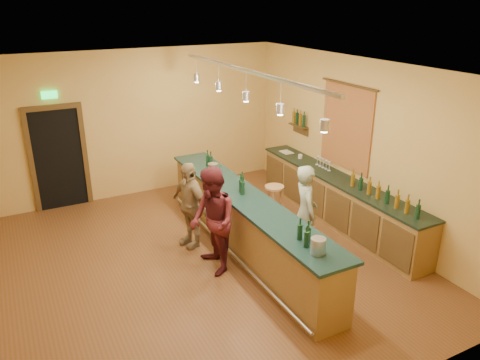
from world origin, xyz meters
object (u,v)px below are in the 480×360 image
customer_a (213,222)px  bartender (305,212)px  bar_stool (274,193)px  back_counter (337,200)px  customer_b (190,205)px  tasting_bar (245,220)px

customer_a → bartender: bearing=83.5°
bar_stool → back_counter: bearing=-27.2°
customer_b → back_counter: bearing=65.9°
customer_b → bar_stool: customer_b is taller
tasting_bar → bar_stool: size_ratio=6.61×
bartender → customer_b: bearing=67.6°
customer_a → customer_b: customer_a is taller
customer_b → customer_a: bearing=-14.1°
customer_a → bar_stool: size_ratio=2.28×
bartender → bar_stool: (0.22, 1.35, -0.20)m
tasting_bar → bartender: 1.04m
tasting_bar → bartender: size_ratio=3.08×
back_counter → tasting_bar: tasting_bar is taller
back_counter → customer_b: customer_b is taller
back_counter → tasting_bar: (-2.14, -0.18, 0.12)m
bartender → customer_a: bearing=95.5°
back_counter → bar_stool: (-1.10, 0.57, 0.14)m
tasting_bar → back_counter: bearing=4.8°
back_counter → bartender: size_ratio=2.74×
customer_a → customer_b: 0.97m
bartender → customer_b: bartender is taller
bartender → back_counter: bearing=-43.0°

